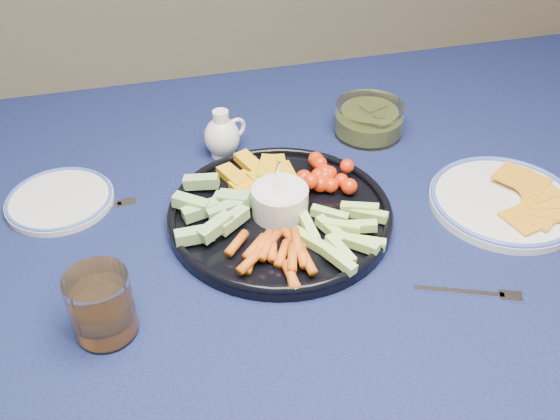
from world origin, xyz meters
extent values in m
cylinder|color=#462B17|center=(0.72, 0.42, 0.35)|extent=(0.07, 0.07, 0.70)
cube|color=#462B17|center=(0.00, 0.00, 0.72)|extent=(1.60, 1.00, 0.04)
cube|color=#0D0F37|center=(0.00, 0.00, 0.74)|extent=(1.66, 1.06, 0.01)
cube|color=#0D0F37|center=(0.00, 0.53, 0.60)|extent=(1.66, 0.01, 0.30)
cylinder|color=black|center=(-0.10, -0.01, 0.75)|extent=(0.36, 0.36, 0.02)
torus|color=black|center=(-0.10, -0.01, 0.77)|extent=(0.36, 0.36, 0.01)
cylinder|color=silver|center=(-0.10, -0.01, 0.79)|extent=(0.09, 0.09, 0.05)
cylinder|color=silver|center=(-0.10, -0.01, 0.81)|extent=(0.08, 0.08, 0.01)
cylinder|color=silver|center=(-0.16, 0.21, 0.75)|extent=(0.05, 0.05, 0.01)
ellipsoid|color=silver|center=(-0.16, 0.21, 0.78)|extent=(0.07, 0.07, 0.08)
cylinder|color=silver|center=(-0.16, 0.21, 0.82)|extent=(0.03, 0.03, 0.03)
torus|color=silver|center=(-0.13, 0.22, 0.79)|extent=(0.04, 0.02, 0.04)
torus|color=#3F55B0|center=(-0.16, 0.21, 0.81)|extent=(0.03, 0.03, 0.00)
cylinder|color=white|center=(0.13, 0.21, 0.78)|extent=(0.13, 0.13, 0.06)
cylinder|color=#5D641C|center=(0.13, 0.21, 0.77)|extent=(0.11, 0.11, 0.03)
cylinder|color=silver|center=(0.27, -0.06, 0.75)|extent=(0.25, 0.25, 0.01)
torus|color=#3F55B0|center=(0.27, -0.06, 0.76)|extent=(0.24, 0.24, 0.01)
cylinder|color=white|center=(-0.38, -0.17, 0.79)|extent=(0.08, 0.08, 0.10)
cylinder|color=orange|center=(-0.38, -0.17, 0.77)|extent=(0.07, 0.07, 0.05)
cube|color=white|center=(-0.41, 0.09, 0.75)|extent=(0.12, 0.02, 0.00)
cube|color=white|center=(-0.34, 0.10, 0.75)|extent=(0.03, 0.02, 0.00)
cube|color=white|center=(0.10, -0.22, 0.75)|extent=(0.12, 0.05, 0.00)
cube|color=white|center=(0.17, -0.25, 0.75)|extent=(0.04, 0.03, 0.00)
cylinder|color=silver|center=(-0.45, 0.13, 0.75)|extent=(0.18, 0.18, 0.01)
torus|color=#3F55B0|center=(-0.45, 0.13, 0.76)|extent=(0.17, 0.17, 0.01)
camera|label=1|loc=(-0.30, -0.76, 1.39)|focal=40.00mm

